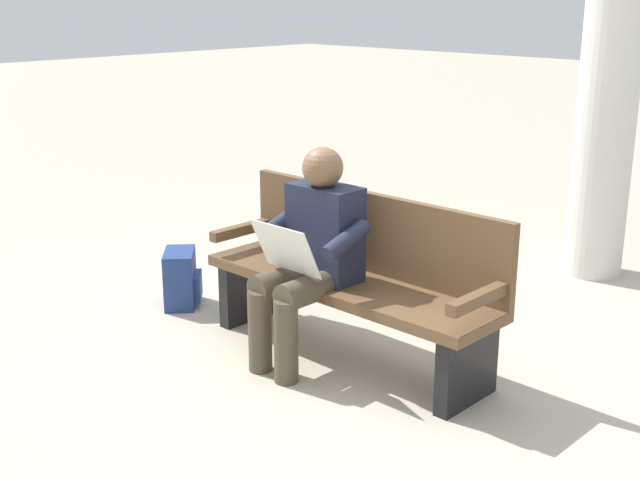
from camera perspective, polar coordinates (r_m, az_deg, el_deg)
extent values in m
plane|color=#B7AD99|center=(4.72, 1.78, -7.92)|extent=(40.00, 40.00, 0.00)
cube|color=brown|center=(4.56, 1.83, -3.12)|extent=(1.80, 0.48, 0.06)
cube|color=brown|center=(4.64, 3.63, 0.50)|extent=(1.80, 0.05, 0.45)
cube|color=brown|center=(4.03, 10.89, -3.90)|extent=(0.06, 0.48, 0.06)
cube|color=brown|center=(5.09, -5.28, 0.72)|extent=(0.06, 0.48, 0.06)
cube|color=black|center=(4.20, 10.03, -8.54)|extent=(0.08, 0.43, 0.39)
cube|color=black|center=(5.17, -4.81, -3.38)|extent=(0.08, 0.43, 0.39)
cube|color=#1E2338|center=(4.51, 0.36, 0.53)|extent=(0.40, 0.22, 0.52)
sphere|color=brown|center=(4.41, 0.18, 4.96)|extent=(0.22, 0.22, 0.22)
cylinder|color=#4C4233|center=(4.38, -0.59, -3.36)|extent=(0.15, 0.42, 0.15)
cylinder|color=#4C4233|center=(4.51, -2.41, -2.75)|extent=(0.15, 0.42, 0.15)
cylinder|color=#4C4233|center=(4.34, -2.34, -6.95)|extent=(0.13, 0.13, 0.45)
cylinder|color=#4C4233|center=(4.48, -4.12, -6.23)|extent=(0.13, 0.13, 0.45)
cylinder|color=#1E2338|center=(4.28, 1.77, -0.03)|extent=(0.09, 0.31, 0.18)
cylinder|color=#1E2338|center=(4.60, -2.67, 1.17)|extent=(0.09, 0.31, 0.18)
cube|color=silver|center=(4.31, -2.38, -0.61)|extent=(0.40, 0.13, 0.27)
cube|color=navy|center=(5.47, -9.54, -2.59)|extent=(0.36, 0.35, 0.36)
cube|color=navy|center=(5.47, -8.33, -3.11)|extent=(0.19, 0.18, 0.16)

